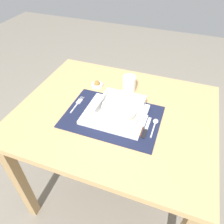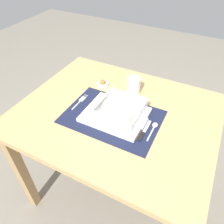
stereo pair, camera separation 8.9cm
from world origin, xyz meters
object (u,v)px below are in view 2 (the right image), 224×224
(porridge_bowl, at_px, (120,110))
(bread_knife, at_px, (141,129))
(dining_table, at_px, (116,126))
(fork, at_px, (81,101))
(drinking_glass, at_px, (134,86))
(condiment_saucer, at_px, (103,84))
(butter_knife, at_px, (144,132))
(spoon, at_px, (154,127))

(porridge_bowl, height_order, bread_knife, porridge_bowl)
(dining_table, distance_m, fork, 0.22)
(drinking_glass, relative_size, condiment_saucer, 1.39)
(butter_knife, bearing_deg, spoon, 54.10)
(fork, distance_m, bread_knife, 0.35)
(porridge_bowl, distance_m, butter_knife, 0.15)
(butter_knife, relative_size, condiment_saucer, 2.13)
(dining_table, relative_size, porridge_bowl, 4.78)
(fork, height_order, condiment_saucer, condiment_saucer)
(spoon, bearing_deg, butter_knife, -120.12)
(bread_knife, height_order, condiment_saucer, condiment_saucer)
(fork, relative_size, butter_knife, 1.00)
(porridge_bowl, xyz_separation_m, butter_knife, (0.14, -0.04, -0.04))
(fork, bearing_deg, condiment_saucer, 81.69)
(bread_knife, xyz_separation_m, drinking_glass, (-0.14, 0.25, 0.03))
(dining_table, height_order, bread_knife, bread_knife)
(condiment_saucer, bearing_deg, dining_table, -44.71)
(fork, bearing_deg, drinking_glass, 44.30)
(spoon, height_order, butter_knife, spoon)
(bread_knife, height_order, drinking_glass, drinking_glass)
(porridge_bowl, distance_m, bread_knife, 0.13)
(porridge_bowl, relative_size, condiment_saucer, 3.14)
(butter_knife, distance_m, drinking_glass, 0.30)
(spoon, distance_m, drinking_glass, 0.28)
(dining_table, bearing_deg, spoon, -7.20)
(condiment_saucer, bearing_deg, spoon, -27.49)
(dining_table, distance_m, condiment_saucer, 0.26)
(spoon, xyz_separation_m, bread_knife, (-0.05, -0.04, -0.00))
(butter_knife, bearing_deg, condiment_saucer, 141.89)
(dining_table, bearing_deg, butter_knife, -22.78)
(dining_table, xyz_separation_m, fork, (-0.19, -0.01, 0.10))
(butter_knife, distance_m, bread_knife, 0.02)
(spoon, bearing_deg, dining_table, 175.57)
(porridge_bowl, height_order, drinking_glass, drinking_glass)
(fork, relative_size, drinking_glass, 1.53)
(condiment_saucer, bearing_deg, butter_knife, -35.10)
(spoon, bearing_deg, porridge_bowl, -176.04)
(porridge_bowl, bearing_deg, spoon, 1.19)
(porridge_bowl, relative_size, spoon, 1.67)
(porridge_bowl, bearing_deg, butter_knife, -17.13)
(condiment_saucer, bearing_deg, drinking_glass, 5.71)
(drinking_glass, bearing_deg, bread_knife, -60.53)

